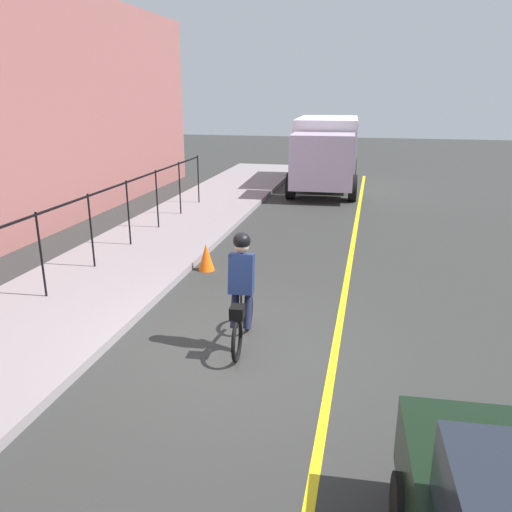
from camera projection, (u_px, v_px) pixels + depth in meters
ground_plane at (229, 350)px, 7.90m from camera, size 80.00×80.00×0.00m
lane_line_centre at (333, 361)px, 7.57m from camera, size 36.00×0.12×0.01m
sidewalk at (33, 324)px, 8.60m from camera, size 40.00×3.20×0.15m
iron_fence at (38, 235)px, 9.23m from camera, size 17.61×0.04×1.60m
cyclist_lead at (242, 292)px, 7.74m from camera, size 1.71×0.39×1.83m
box_truck_background at (326, 150)px, 20.78m from camera, size 6.81×2.78×2.78m
traffic_cone_near at (206, 257)px, 11.35m from camera, size 0.36×0.36×0.61m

